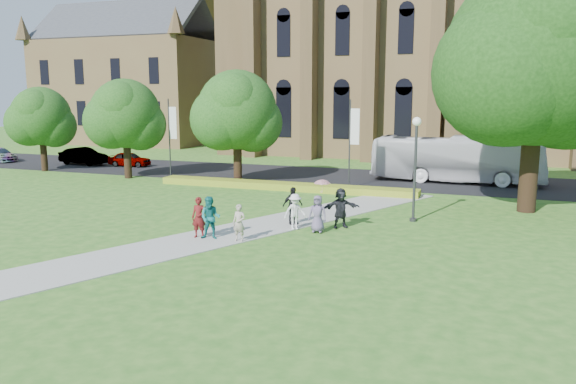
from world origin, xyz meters
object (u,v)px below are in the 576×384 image
at_px(streetlamp, 416,156).
at_px(car_1, 84,156).
at_px(large_tree, 538,55).
at_px(car_2, 0,155).
at_px(pedestrian_0, 199,217).
at_px(car_0, 130,159).
at_px(tour_coach, 457,159).

height_order(streetlamp, car_1, streetlamp).
relative_size(large_tree, car_2, 3.03).
bearing_deg(car_2, pedestrian_0, -102.33).
xyz_separation_m(streetlamp, car_0, (-26.59, 13.39, -2.64)).
relative_size(large_tree, pedestrian_0, 7.24).
height_order(car_0, pedestrian_0, pedestrian_0).
distance_m(streetlamp, large_tree, 8.73).
relative_size(large_tree, car_1, 2.86).
distance_m(car_0, car_1, 4.69).
bearing_deg(large_tree, car_0, 164.51).
bearing_deg(car_0, tour_coach, -95.06).
bearing_deg(tour_coach, car_1, 92.86).
bearing_deg(pedestrian_0, streetlamp, 31.30).
bearing_deg(car_1, streetlamp, -108.02).
bearing_deg(streetlamp, car_1, 157.39).
relative_size(large_tree, tour_coach, 1.09).
bearing_deg(tour_coach, streetlamp, 176.50).
bearing_deg(streetlamp, pedestrian_0, -141.55).
relative_size(streetlamp, tour_coach, 0.43).
bearing_deg(streetlamp, car_2, 163.08).
bearing_deg(pedestrian_0, tour_coach, 57.59).
relative_size(car_1, pedestrian_0, 2.53).
distance_m(streetlamp, car_0, 29.89).
bearing_deg(car_0, car_1, 88.61).
bearing_deg(tour_coach, car_2, 93.53).
relative_size(car_2, pedestrian_0, 2.39).
height_order(large_tree, tour_coach, large_tree).
bearing_deg(large_tree, pedestrian_0, -141.22).
bearing_deg(pedestrian_0, large_tree, 31.64).
bearing_deg(streetlamp, large_tree, 39.29).
relative_size(tour_coach, car_2, 2.78).
height_order(streetlamp, pedestrian_0, streetlamp).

